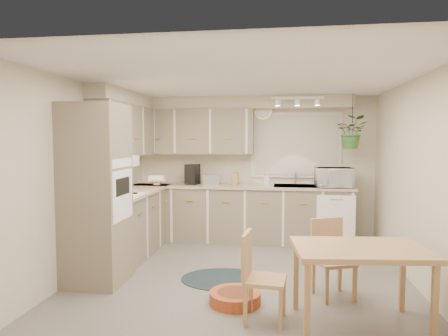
{
  "coord_description": "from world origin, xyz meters",
  "views": [
    {
      "loc": [
        0.45,
        -4.73,
        1.68
      ],
      "look_at": [
        -0.3,
        0.55,
        1.31
      ],
      "focal_mm": 32.0,
      "sensor_mm": 36.0,
      "label": 1
    }
  ],
  "objects_px": {
    "chair_back": "(334,260)",
    "braided_rug": "(225,279)",
    "chair_left": "(265,277)",
    "microwave": "(334,175)",
    "pet_bed": "(235,298)",
    "dining_table": "(359,286)"
  },
  "relations": [
    {
      "from": "pet_bed",
      "to": "microwave",
      "type": "distance_m",
      "value": 2.97
    },
    {
      "from": "chair_back",
      "to": "braided_rug",
      "type": "relative_size",
      "value": 0.76
    },
    {
      "from": "chair_left",
      "to": "braided_rug",
      "type": "distance_m",
      "value": 1.23
    },
    {
      "from": "chair_back",
      "to": "pet_bed",
      "type": "relative_size",
      "value": 1.56
    },
    {
      "from": "chair_back",
      "to": "microwave",
      "type": "distance_m",
      "value": 2.28
    },
    {
      "from": "pet_bed",
      "to": "chair_back",
      "type": "bearing_deg",
      "value": 16.73
    },
    {
      "from": "braided_rug",
      "to": "dining_table",
      "type": "bearing_deg",
      "value": -36.9
    },
    {
      "from": "dining_table",
      "to": "pet_bed",
      "type": "height_order",
      "value": "dining_table"
    },
    {
      "from": "chair_left",
      "to": "microwave",
      "type": "xyz_separation_m",
      "value": [
        0.96,
        2.8,
        0.71
      ]
    },
    {
      "from": "dining_table",
      "to": "chair_left",
      "type": "bearing_deg",
      "value": -178.7
    },
    {
      "from": "chair_back",
      "to": "microwave",
      "type": "bearing_deg",
      "value": -117.46
    },
    {
      "from": "dining_table",
      "to": "microwave",
      "type": "xyz_separation_m",
      "value": [
        0.12,
        2.78,
        0.77
      ]
    },
    {
      "from": "chair_left",
      "to": "braided_rug",
      "type": "bearing_deg",
      "value": -148.13
    },
    {
      "from": "braided_rug",
      "to": "microwave",
      "type": "height_order",
      "value": "microwave"
    },
    {
      "from": "chair_left",
      "to": "braided_rug",
      "type": "height_order",
      "value": "chair_left"
    },
    {
      "from": "microwave",
      "to": "braided_rug",
      "type": "bearing_deg",
      "value": -135.18
    },
    {
      "from": "braided_rug",
      "to": "microwave",
      "type": "xyz_separation_m",
      "value": [
        1.48,
        1.76,
        1.12
      ]
    },
    {
      "from": "braided_rug",
      "to": "pet_bed",
      "type": "bearing_deg",
      "value": -74.28
    },
    {
      "from": "dining_table",
      "to": "chair_back",
      "type": "bearing_deg",
      "value": 102.34
    },
    {
      "from": "dining_table",
      "to": "pet_bed",
      "type": "bearing_deg",
      "value": 164.28
    },
    {
      "from": "chair_left",
      "to": "pet_bed",
      "type": "relative_size",
      "value": 1.56
    },
    {
      "from": "chair_back",
      "to": "braided_rug",
      "type": "height_order",
      "value": "chair_back"
    }
  ]
}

